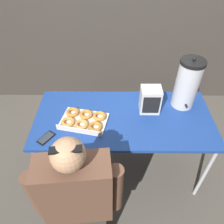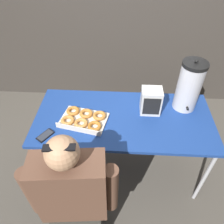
# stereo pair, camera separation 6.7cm
# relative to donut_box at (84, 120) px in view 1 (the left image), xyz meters

# --- Properties ---
(ground_plane) EXTENTS (12.00, 12.00, 0.00)m
(ground_plane) POSITION_rel_donut_box_xyz_m (0.34, 0.06, -0.77)
(ground_plane) COLOR #4C473F
(folding_table) EXTENTS (1.52, 0.71, 0.75)m
(folding_table) POSITION_rel_donut_box_xyz_m (0.34, 0.06, -0.07)
(folding_table) COLOR navy
(folding_table) RESTS_ON ground
(donut_box) EXTENTS (0.42, 0.33, 0.05)m
(donut_box) POSITION_rel_donut_box_xyz_m (0.00, 0.00, 0.00)
(donut_box) COLOR beige
(donut_box) RESTS_ON folding_table
(coffee_urn) EXTENTS (0.20, 0.23, 0.47)m
(coffee_urn) POSITION_rel_donut_box_xyz_m (0.87, 0.24, 0.20)
(coffee_urn) COLOR #B7B7BC
(coffee_urn) RESTS_ON folding_table
(cell_phone) EXTENTS (0.13, 0.15, 0.01)m
(cell_phone) POSITION_rel_donut_box_xyz_m (-0.28, -0.18, -0.02)
(cell_phone) COLOR black
(cell_phone) RESTS_ON folding_table
(space_heater) EXTENTS (0.17, 0.14, 0.23)m
(space_heater) POSITION_rel_donut_box_xyz_m (0.56, 0.15, 0.09)
(space_heater) COLOR silver
(space_heater) RESTS_ON folding_table
(person_seated) EXTENTS (0.61, 0.28, 1.22)m
(person_seated) POSITION_rel_donut_box_xyz_m (0.01, -0.60, -0.20)
(person_seated) COLOR #33332D
(person_seated) RESTS_ON ground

